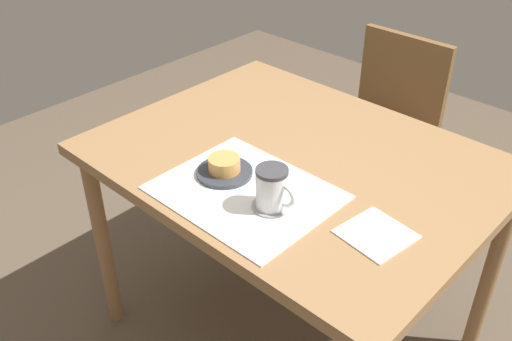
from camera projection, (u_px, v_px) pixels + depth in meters
name	position (u px, v px, depth m)	size (l,w,h in m)	color
ground_plane	(287.00, 333.00, 2.05)	(4.40, 4.40, 0.02)	brown
dining_table	(294.00, 179.00, 1.67)	(1.12, 0.86, 0.74)	#997047
wooden_chair	(381.00, 127.00, 2.35)	(0.42, 0.42, 0.82)	brown
placemat	(245.00, 192.00, 1.48)	(0.44, 0.36, 0.00)	white
pastry_plate	(225.00, 172.00, 1.54)	(0.15, 0.15, 0.01)	#333842
pastry	(224.00, 164.00, 1.53)	(0.09, 0.09, 0.04)	tan
coffee_coaster	(271.00, 206.00, 1.42)	(0.10, 0.10, 0.01)	#99999E
coffee_mug	(272.00, 188.00, 1.39)	(0.11, 0.08, 0.11)	white
paper_napkin	(376.00, 234.00, 1.34)	(0.15, 0.15, 0.00)	white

